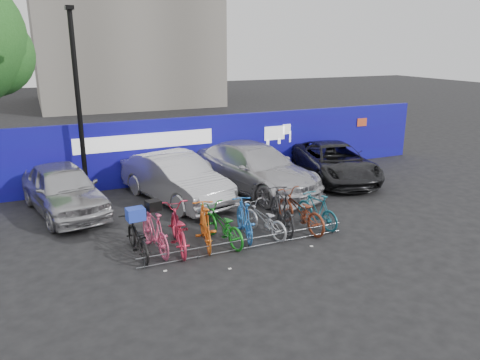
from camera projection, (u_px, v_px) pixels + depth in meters
ground at (237, 241)px, 12.36m from camera, size 100.00×100.00×0.00m
hoarding at (173, 150)px, 17.28m from camera, size 22.00×0.18×2.40m
lamppost at (78, 100)px, 14.93m from camera, size 0.25×0.50×6.11m
bike_rack at (247, 244)px, 11.78m from camera, size 5.60×0.03×0.30m
car_0 at (63, 189)px, 14.25m from camera, size 2.66×4.70×1.51m
car_1 at (176, 178)px, 15.27m from camera, size 2.89×4.95×1.54m
car_2 at (254, 168)px, 16.42m from camera, size 3.58×5.94×1.61m
car_3 at (334, 162)px, 17.77m from camera, size 3.29×5.28×1.36m
bike_0 at (137, 238)px, 11.38m from camera, size 0.72×1.80×0.93m
bike_1 at (155, 231)px, 11.56m from camera, size 0.71×1.88×1.10m
bike_2 at (178, 228)px, 11.74m from camera, size 0.99×2.16×1.09m
bike_3 at (205, 225)px, 11.92m from camera, size 0.90×1.94×1.12m
bike_4 at (222, 225)px, 12.09m from camera, size 0.99×1.98×0.99m
bike_5 at (244, 219)px, 12.44m from camera, size 0.83×1.82×1.06m
bike_6 at (264, 220)px, 12.58m from camera, size 1.02×1.82×0.91m
bike_7 at (282, 210)px, 12.91m from camera, size 0.91×2.06×1.20m
bike_8 at (300, 211)px, 12.98m from camera, size 0.98×2.13×1.08m
bike_9 at (317, 210)px, 13.18m from camera, size 0.74×1.71×0.99m
cargo_crate at (136, 214)px, 11.20m from camera, size 0.45×0.36×0.30m
cargo_topcase at (153, 205)px, 11.37m from camera, size 0.38×0.35×0.25m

